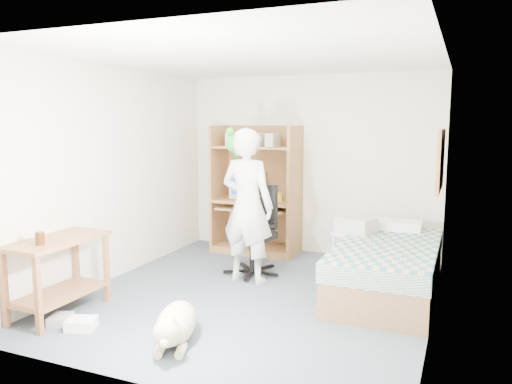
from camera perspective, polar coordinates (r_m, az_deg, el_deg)
floor at (r=5.49m, az=-0.15°, el=-11.74°), size 4.00×4.00×0.00m
wall_back at (r=7.07m, az=6.20°, el=3.09°), size 3.60×0.02×2.50m
wall_right at (r=4.79m, az=20.07°, el=0.27°), size 0.02×4.00×2.50m
wall_left at (r=6.12m, az=-15.86°, el=2.06°), size 0.02×4.00×2.50m
ceiling at (r=5.20m, az=-0.16°, el=15.15°), size 3.60×4.00×0.02m
computer_hutch at (r=7.11m, az=0.13°, el=-0.32°), size 1.20×0.63×1.80m
bed at (r=5.64m, az=14.79°, el=-8.38°), size 1.02×2.02×0.66m
side_desk at (r=5.21m, az=-21.67°, el=-7.70°), size 0.50×1.00×0.75m
corkboard at (r=5.67m, az=20.36°, el=3.43°), size 0.04×0.94×0.66m
office_chair at (r=6.15m, az=-0.18°, el=-5.81°), size 0.61×0.61×1.08m
person at (r=5.75m, az=-1.00°, el=-1.60°), size 0.70×0.51×1.79m
parrot at (r=5.77m, az=-2.79°, el=5.83°), size 0.13×0.23×0.36m
dog at (r=4.41m, az=-9.19°, el=-14.66°), size 0.54×0.96×0.38m
printer_cart at (r=6.08m, az=11.28°, el=-6.27°), size 0.56×0.51×0.56m
printer at (r=6.01m, az=11.36°, el=-3.70°), size 0.50×0.44×0.18m
crt_monitor at (r=7.16m, az=-0.95°, el=0.80°), size 0.43×0.45×0.37m
keyboard at (r=6.98m, az=-0.11°, el=-1.74°), size 0.47×0.22×0.03m
pencil_cup at (r=6.89m, az=2.78°, el=-0.61°), size 0.08×0.08×0.12m
drink_glass at (r=4.94m, az=-23.47°, el=-4.89°), size 0.08×0.08×0.12m
floor_box_a at (r=4.91m, az=-19.34°, el=-14.04°), size 0.31×0.28×0.10m
floor_box_b at (r=5.10m, az=-21.41°, el=-13.42°), size 0.24×0.27×0.08m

